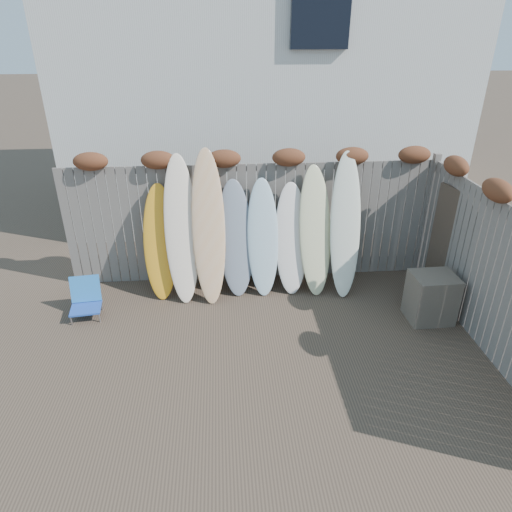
{
  "coord_description": "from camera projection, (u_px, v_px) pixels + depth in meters",
  "views": [
    {
      "loc": [
        -0.45,
        -4.55,
        3.94
      ],
      "look_at": [
        0.0,
        1.2,
        1.0
      ],
      "focal_mm": 32.0,
      "sensor_mm": 36.0,
      "label": 1
    }
  ],
  "objects": [
    {
      "name": "ground",
      "position": [
        263.0,
        367.0,
        5.86
      ],
      "size": [
        80.0,
        80.0,
        0.0
      ],
      "primitive_type": "plane",
      "color": "#493A2D"
    },
    {
      "name": "back_fence",
      "position": [
        254.0,
        213.0,
        7.45
      ],
      "size": [
        6.05,
        0.28,
        2.24
      ],
      "color": "slate",
      "rests_on": "ground"
    },
    {
      "name": "right_fence",
      "position": [
        497.0,
        271.0,
        5.77
      ],
      "size": [
        0.28,
        4.4,
        2.24
      ],
      "color": "slate",
      "rests_on": "ground"
    },
    {
      "name": "house",
      "position": [
        260.0,
        61.0,
        10.21
      ],
      "size": [
        8.5,
        5.5,
        6.33
      ],
      "color": "silver",
      "rests_on": "ground"
    },
    {
      "name": "beach_chair",
      "position": [
        86.0,
        299.0,
        6.83
      ],
      "size": [
        0.48,
        0.51,
        0.58
      ],
      "color": "#224BAE",
      "rests_on": "ground"
    },
    {
      "name": "wooden_crate",
      "position": [
        431.0,
        298.0,
        6.68
      ],
      "size": [
        0.64,
        0.54,
        0.73
      ],
      "primitive_type": "cube",
      "rotation": [
        0.0,
        0.0,
        0.03
      ],
      "color": "#69594E",
      "rests_on": "ground"
    },
    {
      "name": "lattice_panel",
      "position": [
        456.0,
        251.0,
        6.86
      ],
      "size": [
        0.29,
        1.17,
        1.78
      ],
      "primitive_type": "cube",
      "rotation": [
        0.0,
        0.0,
        0.21
      ],
      "color": "#4E3F2F",
      "rests_on": "ground"
    },
    {
      "name": "surfboard_0",
      "position": [
        160.0,
        242.0,
        7.13
      ],
      "size": [
        0.54,
        0.65,
        1.77
      ],
      "primitive_type": "ellipsoid",
      "rotation": [
        -0.31,
        0.0,
        -0.03
      ],
      "color": "#F9A11D",
      "rests_on": "ground"
    },
    {
      "name": "surfboard_1",
      "position": [
        181.0,
        230.0,
        7.01
      ],
      "size": [
        0.56,
        0.81,
        2.23
      ],
      "primitive_type": "ellipsoid",
      "rotation": [
        -0.31,
        0.0,
        0.06
      ],
      "color": "#FEE7CE",
      "rests_on": "ground"
    },
    {
      "name": "surfboard_2",
      "position": [
        209.0,
        228.0,
        6.98
      ],
      "size": [
        0.53,
        0.82,
        2.31
      ],
      "primitive_type": "ellipsoid",
      "rotation": [
        -0.31,
        0.0,
        0.02
      ],
      "color": "#FFC596",
      "rests_on": "ground"
    },
    {
      "name": "surfboard_3",
      "position": [
        236.0,
        239.0,
        7.23
      ],
      "size": [
        0.6,
        0.69,
        1.81
      ],
      "primitive_type": "ellipsoid",
      "rotation": [
        -0.31,
        0.0,
        0.09
      ],
      "color": "gray",
      "rests_on": "ground"
    },
    {
      "name": "surfboard_4",
      "position": [
        263.0,
        238.0,
        7.23
      ],
      "size": [
        0.5,
        0.65,
        1.82
      ],
      "primitive_type": "ellipsoid",
      "rotation": [
        -0.31,
        0.0,
        0.01
      ],
      "color": "silver",
      "rests_on": "ground"
    },
    {
      "name": "surfboard_5",
      "position": [
        291.0,
        239.0,
        7.29
      ],
      "size": [
        0.53,
        0.63,
        1.74
      ],
      "primitive_type": "ellipsoid",
      "rotation": [
        -0.31,
        0.0,
        -0.0
      ],
      "color": "white",
      "rests_on": "ground"
    },
    {
      "name": "surfboard_6",
      "position": [
        315.0,
        231.0,
        7.23
      ],
      "size": [
        0.56,
        0.75,
        2.01
      ],
      "primitive_type": "ellipsoid",
      "rotation": [
        -0.31,
        0.0,
        0.07
      ],
      "color": "beige",
      "rests_on": "ground"
    },
    {
      "name": "surfboard_7",
      "position": [
        345.0,
        226.0,
        7.16
      ],
      "size": [
        0.54,
        0.82,
        2.22
      ],
      "primitive_type": "ellipsoid",
      "rotation": [
        -0.31,
        0.0,
        -0.09
      ],
      "color": "white",
      "rests_on": "ground"
    }
  ]
}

